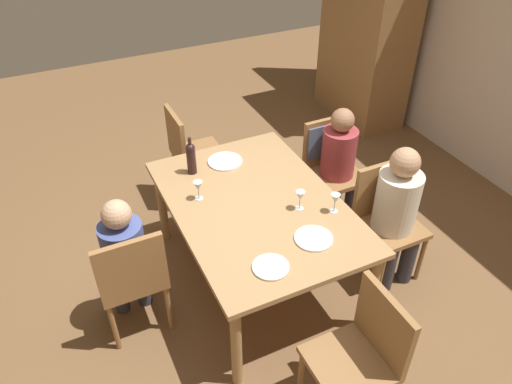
{
  "coord_description": "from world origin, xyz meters",
  "views": [
    {
      "loc": [
        2.47,
        -1.18,
        2.92
      ],
      "look_at": [
        0.0,
        0.0,
        0.85
      ],
      "focal_mm": 34.44,
      "sensor_mm": 36.0,
      "label": 1
    }
  ],
  "objects_px": {
    "person_man_guest": "(340,160)",
    "wine_glass_centre": "(300,197)",
    "dinner_plate_guest_left": "(313,238)",
    "chair_left_end": "(189,149)",
    "armoire_cabinet": "(368,26)",
    "wine_glass_near_right": "(335,199)",
    "person_man_bearded": "(398,208)",
    "chair_near": "(131,275)",
    "chair_right_end": "(363,350)",
    "person_woman_host": "(125,254)",
    "dinner_plate_guest_right": "(271,267)",
    "chair_far_left": "(330,156)",
    "wine_glass_near_left": "(198,187)",
    "dining_table": "(256,212)",
    "chair_far_right": "(385,213)",
    "dinner_plate_host": "(225,161)",
    "wine_bottle_tall_green": "(191,157)"
  },
  "relations": [
    {
      "from": "armoire_cabinet",
      "to": "wine_glass_near_left",
      "type": "relative_size",
      "value": 14.63
    },
    {
      "from": "wine_bottle_tall_green",
      "to": "wine_glass_centre",
      "type": "relative_size",
      "value": 2.08
    },
    {
      "from": "armoire_cabinet",
      "to": "person_man_bearded",
      "type": "bearing_deg",
      "value": -30.25
    },
    {
      "from": "person_man_guest",
      "to": "dinner_plate_guest_left",
      "type": "xyz_separation_m",
      "value": [
        0.86,
        -0.78,
        0.12
      ]
    },
    {
      "from": "person_man_bearded",
      "to": "person_man_guest",
      "type": "xyz_separation_m",
      "value": [
        -0.76,
        -0.0,
        -0.03
      ]
    },
    {
      "from": "armoire_cabinet",
      "to": "person_woman_host",
      "type": "height_order",
      "value": "armoire_cabinet"
    },
    {
      "from": "dinner_plate_guest_left",
      "to": "dinner_plate_guest_right",
      "type": "height_order",
      "value": "same"
    },
    {
      "from": "person_woman_host",
      "to": "wine_bottle_tall_green",
      "type": "bearing_deg",
      "value": 38.26
    },
    {
      "from": "chair_far_left",
      "to": "dinner_plate_guest_left",
      "type": "xyz_separation_m",
      "value": [
        1.0,
        -0.78,
        0.16
      ]
    },
    {
      "from": "dinner_plate_guest_right",
      "to": "person_woman_host",
      "type": "bearing_deg",
      "value": -129.86
    },
    {
      "from": "chair_far_left",
      "to": "dinner_plate_guest_right",
      "type": "distance_m",
      "value": 1.61
    },
    {
      "from": "dining_table",
      "to": "wine_glass_centre",
      "type": "relative_size",
      "value": 11.32
    },
    {
      "from": "wine_glass_near_left",
      "to": "chair_near",
      "type": "bearing_deg",
      "value": -62.8
    },
    {
      "from": "chair_left_end",
      "to": "person_woman_host",
      "type": "distance_m",
      "value": 1.48
    },
    {
      "from": "wine_glass_centre",
      "to": "dinner_plate_guest_left",
      "type": "distance_m",
      "value": 0.34
    },
    {
      "from": "person_man_guest",
      "to": "wine_glass_centre",
      "type": "relative_size",
      "value": 7.4
    },
    {
      "from": "person_man_bearded",
      "to": "dinner_plate_guest_right",
      "type": "height_order",
      "value": "person_man_bearded"
    },
    {
      "from": "armoire_cabinet",
      "to": "wine_glass_near_left",
      "type": "height_order",
      "value": "armoire_cabinet"
    },
    {
      "from": "person_man_bearded",
      "to": "dinner_plate_host",
      "type": "bearing_deg",
      "value": -46.17
    },
    {
      "from": "chair_far_left",
      "to": "dinner_plate_guest_right",
      "type": "xyz_separation_m",
      "value": [
        1.11,
        -1.15,
        0.16
      ]
    },
    {
      "from": "chair_left_end",
      "to": "wine_glass_near_right",
      "type": "bearing_deg",
      "value": 19.17
    },
    {
      "from": "dining_table",
      "to": "chair_far_right",
      "type": "bearing_deg",
      "value": 72.97
    },
    {
      "from": "person_woman_host",
      "to": "dinner_plate_guest_right",
      "type": "height_order",
      "value": "person_woman_host"
    },
    {
      "from": "wine_glass_near_left",
      "to": "dinner_plate_host",
      "type": "distance_m",
      "value": 0.51
    },
    {
      "from": "dinner_plate_guest_right",
      "to": "chair_far_right",
      "type": "bearing_deg",
      "value": 105.46
    },
    {
      "from": "armoire_cabinet",
      "to": "dinner_plate_guest_right",
      "type": "distance_m",
      "value": 3.6
    },
    {
      "from": "chair_near",
      "to": "wine_glass_near_right",
      "type": "xyz_separation_m",
      "value": [
        0.23,
        1.4,
        0.32
      ]
    },
    {
      "from": "armoire_cabinet",
      "to": "dining_table",
      "type": "height_order",
      "value": "armoire_cabinet"
    },
    {
      "from": "chair_far_right",
      "to": "wine_glass_near_right",
      "type": "xyz_separation_m",
      "value": [
        0.03,
        -0.51,
        0.32
      ]
    },
    {
      "from": "dining_table",
      "to": "wine_glass_centre",
      "type": "bearing_deg",
      "value": 53.25
    },
    {
      "from": "chair_near",
      "to": "chair_right_end",
      "type": "xyz_separation_m",
      "value": [
        1.14,
        1.04,
        0.0
      ]
    },
    {
      "from": "armoire_cabinet",
      "to": "dinner_plate_guest_right",
      "type": "height_order",
      "value": "armoire_cabinet"
    },
    {
      "from": "dining_table",
      "to": "person_woman_host",
      "type": "bearing_deg",
      "value": -91.53
    },
    {
      "from": "chair_near",
      "to": "chair_right_end",
      "type": "distance_m",
      "value": 1.54
    },
    {
      "from": "dinner_plate_guest_left",
      "to": "chair_left_end",
      "type": "bearing_deg",
      "value": -171.38
    },
    {
      "from": "wine_bottle_tall_green",
      "to": "armoire_cabinet",
      "type": "bearing_deg",
      "value": 118.01
    },
    {
      "from": "armoire_cabinet",
      "to": "wine_glass_near_right",
      "type": "relative_size",
      "value": 14.63
    },
    {
      "from": "chair_far_right",
      "to": "chair_left_end",
      "type": "relative_size",
      "value": 1.0
    },
    {
      "from": "dining_table",
      "to": "dinner_plate_host",
      "type": "relative_size",
      "value": 6.12
    },
    {
      "from": "wine_glass_near_right",
      "to": "dinner_plate_guest_right",
      "type": "xyz_separation_m",
      "value": [
        0.29,
        -0.64,
        -0.1
      ]
    },
    {
      "from": "chair_far_left",
      "to": "person_man_bearded",
      "type": "bearing_deg",
      "value": 90.0
    },
    {
      "from": "chair_far_right",
      "to": "person_woman_host",
      "type": "distance_m",
      "value": 1.94
    },
    {
      "from": "armoire_cabinet",
      "to": "dinner_plate_guest_right",
      "type": "bearing_deg",
      "value": -44.6
    },
    {
      "from": "chair_far_right",
      "to": "wine_glass_near_right",
      "type": "height_order",
      "value": "chair_far_right"
    },
    {
      "from": "person_man_guest",
      "to": "person_woman_host",
      "type": "bearing_deg",
      "value": 9.76
    },
    {
      "from": "dining_table",
      "to": "chair_left_end",
      "type": "bearing_deg",
      "value": -175.93
    },
    {
      "from": "chair_far_left",
      "to": "person_woman_host",
      "type": "xyz_separation_m",
      "value": [
        0.48,
        -1.91,
        0.04
      ]
    },
    {
      "from": "chair_right_end",
      "to": "wine_glass_near_right",
      "type": "distance_m",
      "value": 1.03
    },
    {
      "from": "chair_far_left",
      "to": "wine_glass_centre",
      "type": "bearing_deg",
      "value": 44.33
    },
    {
      "from": "wine_glass_near_left",
      "to": "wine_glass_near_right",
      "type": "distance_m",
      "value": 0.96
    }
  ]
}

